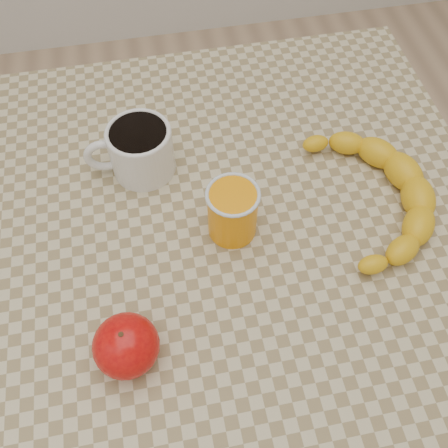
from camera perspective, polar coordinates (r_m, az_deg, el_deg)
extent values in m
plane|color=tan|center=(1.40, 0.00, -17.55)|extent=(3.00, 3.00, 0.00)
cube|color=tan|center=(0.72, 0.00, -1.74)|extent=(0.80, 0.80, 0.04)
cube|color=brown|center=(0.77, 0.00, -3.69)|extent=(0.74, 0.74, 0.06)
cylinder|color=brown|center=(1.26, -19.10, 0.17)|extent=(0.05, 0.05, 0.71)
cylinder|color=brown|center=(1.30, 12.35, 5.18)|extent=(0.05, 0.05, 0.71)
cylinder|color=silver|center=(0.75, -9.41, 8.24)|extent=(0.10, 0.10, 0.08)
cylinder|color=black|center=(0.73, -9.80, 10.08)|extent=(0.08, 0.08, 0.01)
torus|color=silver|center=(0.73, -9.84, 10.27)|extent=(0.10, 0.10, 0.01)
torus|color=silver|center=(0.76, -13.51, 7.60)|extent=(0.06, 0.01, 0.06)
cylinder|color=orange|center=(0.67, 0.98, 1.32)|extent=(0.07, 0.07, 0.08)
torus|color=silver|center=(0.64, 1.03, 3.40)|extent=(0.07, 0.07, 0.01)
ellipsoid|color=#9D0508|center=(0.60, -11.11, -13.48)|extent=(0.09, 0.09, 0.07)
cylinder|color=#382311|center=(0.58, -11.61, -12.45)|extent=(0.01, 0.01, 0.01)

